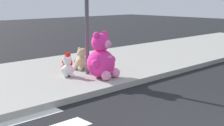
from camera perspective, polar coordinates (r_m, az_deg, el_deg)
sidewalk at (r=8.92m, az=-12.66°, el=-2.54°), size 28.00×4.40×0.15m
sign_pole at (r=8.59m, az=-4.58°, el=9.14°), size 0.56×0.11×3.20m
plush_pink_large at (r=8.29m, az=-1.84°, el=0.67°), size 0.93×0.86×1.23m
plush_tan at (r=9.30m, az=-5.57°, el=0.38°), size 0.45×0.50×0.66m
plush_yellow at (r=9.52m, az=-2.65°, el=0.25°), size 0.37×0.33×0.48m
plush_white at (r=8.54m, az=-8.00°, el=-1.01°), size 0.39×0.38×0.53m
plush_red at (r=9.63m, az=-8.06°, el=0.29°), size 0.34×0.36×0.48m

